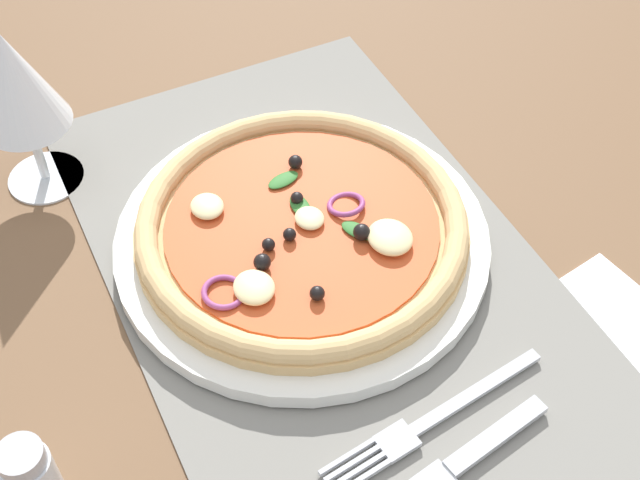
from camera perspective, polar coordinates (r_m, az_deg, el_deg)
name	(u,v)px	position (r cm, az deg, el deg)	size (l,w,h in cm)	color
ground_plane	(324,280)	(69.42, 0.29, -2.60)	(190.00, 140.00, 2.40)	brown
placemat	(325,268)	(68.34, 0.30, -1.86)	(51.96, 31.51, 0.40)	slate
plate	(302,241)	(69.06, -1.17, -0.04)	(29.40, 29.40, 1.35)	silver
pizza	(302,226)	(67.71, -1.19, 0.90)	(25.99, 25.99, 2.61)	tan
fork	(425,424)	(60.55, 6.83, -11.77)	(3.81, 18.04, 0.44)	#B2B5BA
wine_glass	(15,84)	(72.39, -19.18, 9.57)	(7.20, 7.20, 14.90)	silver
napkin	(610,332)	(68.12, 18.32, -5.69)	(11.38, 10.24, 0.36)	white
pepper_shaker	(33,480)	(58.04, -18.16, -14.58)	(3.20, 3.20, 6.70)	silver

